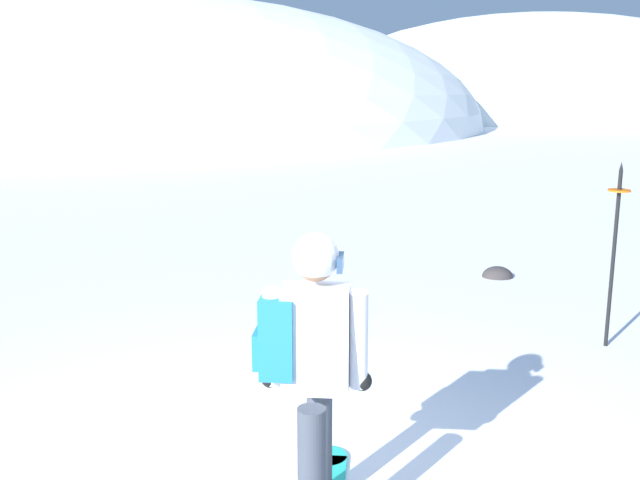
# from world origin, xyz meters

# --- Properties ---
(ridge_peak_main) EXTENTS (32.98, 29.68, 12.18)m
(ridge_peak_main) POSITION_xyz_m (-10.53, 31.49, 0.00)
(ridge_peak_main) COLOR white
(ridge_peak_main) RESTS_ON ground
(ridge_peak_far) EXTENTS (30.66, 27.60, 12.29)m
(ridge_peak_far) POSITION_xyz_m (11.36, 44.96, 0.00)
(ridge_peak_far) COLOR white
(ridge_peak_far) RESTS_ON ground
(snowboarder_main) EXTENTS (0.64, 1.84, 1.71)m
(snowboarder_main) POSITION_xyz_m (0.22, -0.36, 0.92)
(snowboarder_main) COLOR #23B7A3
(snowboarder_main) RESTS_ON ground
(piste_marker_near) EXTENTS (0.20, 0.20, 1.75)m
(piste_marker_near) POSITION_xyz_m (2.81, 2.68, 1.00)
(piste_marker_near) COLOR black
(piste_marker_near) RESTS_ON ground
(rock_dark) EXTENTS (0.39, 0.33, 0.27)m
(rock_dark) POSITION_xyz_m (2.21, 5.08, 0.00)
(rock_dark) COLOR #383333
(rock_dark) RESTS_ON ground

